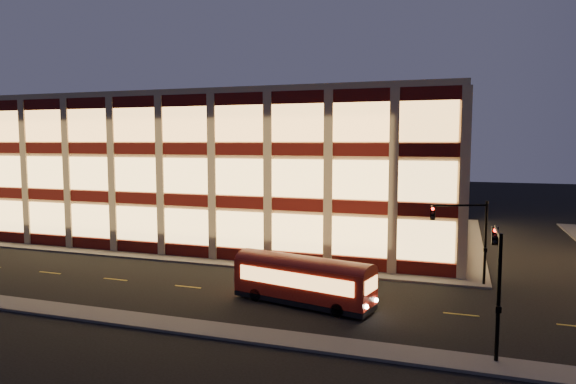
% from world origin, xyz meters
% --- Properties ---
extents(ground, '(200.00, 200.00, 0.00)m').
position_xyz_m(ground, '(0.00, 0.00, 0.00)').
color(ground, black).
rests_on(ground, ground).
extents(sidewalk_office_south, '(54.00, 2.00, 0.15)m').
position_xyz_m(sidewalk_office_south, '(-3.00, 1.00, 0.07)').
color(sidewalk_office_south, '#514F4C').
rests_on(sidewalk_office_south, ground).
extents(sidewalk_office_east, '(2.00, 30.00, 0.15)m').
position_xyz_m(sidewalk_office_east, '(23.00, 17.00, 0.07)').
color(sidewalk_office_east, '#514F4C').
rests_on(sidewalk_office_east, ground).
extents(sidewalk_near, '(100.00, 2.00, 0.15)m').
position_xyz_m(sidewalk_near, '(0.00, -13.00, 0.07)').
color(sidewalk_near, '#514F4C').
rests_on(sidewalk_near, ground).
extents(office_building, '(50.45, 30.45, 14.50)m').
position_xyz_m(office_building, '(-2.91, 16.91, 7.25)').
color(office_building, tan).
rests_on(office_building, ground).
extents(traffic_signal_far, '(3.79, 1.87, 6.00)m').
position_xyz_m(traffic_signal_far, '(22.21, 0.24, 4.11)').
color(traffic_signal_far, black).
rests_on(traffic_signal_far, ground).
extents(traffic_signal_near, '(0.32, 4.45, 6.00)m').
position_xyz_m(traffic_signal_near, '(23.50, -11.03, 4.13)').
color(traffic_signal_near, black).
rests_on(traffic_signal_near, ground).
extents(trolley_bus, '(9.21, 4.15, 3.03)m').
position_xyz_m(trolley_bus, '(12.68, -7.08, 1.68)').
color(trolley_bus, '#941308').
rests_on(trolley_bus, ground).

